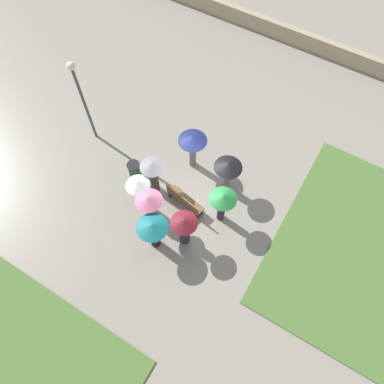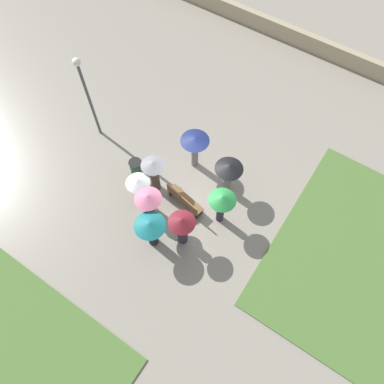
% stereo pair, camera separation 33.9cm
% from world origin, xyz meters
% --- Properties ---
extents(ground_plane, '(90.00, 90.00, 0.00)m').
position_xyz_m(ground_plane, '(0.00, 0.00, 0.00)').
color(ground_plane, gray).
extents(lawn_patch_near, '(7.87, 8.27, 0.06)m').
position_xyz_m(lawn_patch_near, '(-7.53, -1.00, 0.03)').
color(lawn_patch_near, '#4C7033').
rests_on(lawn_patch_near, ground_plane).
extents(parapet_wall, '(45.00, 0.35, 0.90)m').
position_xyz_m(parapet_wall, '(0.00, -10.50, 0.45)').
color(parapet_wall, tan).
rests_on(parapet_wall, ground_plane).
extents(park_bench, '(1.73, 0.72, 0.90)m').
position_xyz_m(park_bench, '(0.17, 0.82, 0.47)').
color(park_bench, brown).
rests_on(park_bench, ground_plane).
extents(lamp_post, '(0.32, 0.32, 4.29)m').
position_xyz_m(lamp_post, '(5.50, -0.15, 2.77)').
color(lamp_post, '#474C51').
rests_on(lamp_post, ground_plane).
extents(trash_bin, '(0.55, 0.55, 0.82)m').
position_xyz_m(trash_bin, '(2.75, 0.64, 0.41)').
color(trash_bin, '#335638').
rests_on(trash_bin, ground_plane).
extents(crowd_person_grey, '(0.96, 0.96, 1.94)m').
position_xyz_m(crowd_person_grey, '(1.62, 0.76, 1.31)').
color(crowd_person_grey, '#47382D').
rests_on(crowd_person_grey, ground_plane).
extents(crowd_person_teal, '(1.17, 1.17, 1.80)m').
position_xyz_m(crowd_person_teal, '(0.26, 2.79, 1.33)').
color(crowd_person_teal, black).
rests_on(crowd_person_teal, ground_plane).
extents(crowd_person_black, '(1.13, 1.13, 1.83)m').
position_xyz_m(crowd_person_black, '(-0.84, -0.81, 1.37)').
color(crowd_person_black, slate).
rests_on(crowd_person_black, ground_plane).
extents(crowd_person_pink, '(1.03, 1.03, 1.98)m').
position_xyz_m(crowd_person_pink, '(0.91, 2.02, 1.50)').
color(crowd_person_pink, '#2D2333').
rests_on(crowd_person_pink, ground_plane).
extents(crowd_person_white, '(0.94, 0.94, 1.87)m').
position_xyz_m(crowd_person_white, '(1.67, 1.66, 1.29)').
color(crowd_person_white, '#47382D').
rests_on(crowd_person_white, ground_plane).
extents(crowd_person_green, '(1.05, 1.05, 1.89)m').
position_xyz_m(crowd_person_green, '(-1.35, 0.52, 1.44)').
color(crowd_person_green, '#2D2333').
rests_on(crowd_person_green, ground_plane).
extents(crowd_person_maroon, '(1.01, 1.01, 1.89)m').
position_xyz_m(crowd_person_maroon, '(-0.62, 2.08, 1.28)').
color(crowd_person_maroon, '#2D2333').
rests_on(crowd_person_maroon, ground_plane).
extents(crowd_person_navy, '(1.18, 1.18, 1.90)m').
position_xyz_m(crowd_person_navy, '(0.94, -1.11, 1.48)').
color(crowd_person_navy, slate).
rests_on(crowd_person_navy, ground_plane).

